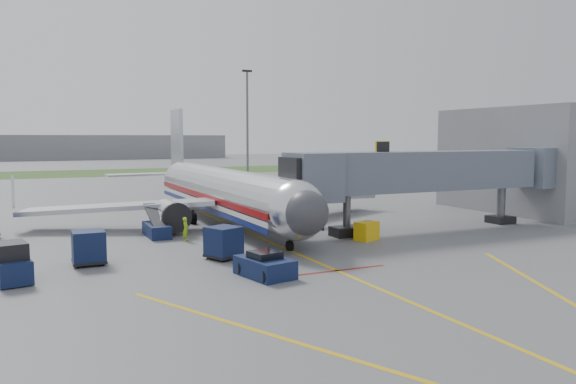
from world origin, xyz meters
name	(u,v)px	position (x,y,z in m)	size (l,w,h in m)	color
ground	(304,257)	(0.00, 0.00, 0.00)	(400.00, 400.00, 0.00)	#565659
grass_strip	(108,173)	(0.00, 90.00, 0.01)	(300.00, 25.00, 0.01)	#2D4C1E
apron_markings	(372,286)	(0.00, -7.40, 0.00)	(21.52, 50.00, 0.01)	gold
airliner	(223,191)	(0.00, 15.25, 2.65)	(32.10, 35.67, 10.25)	silver
jet_bridge	(424,172)	(12.86, 5.00, 4.47)	(25.30, 4.00, 6.90)	slate
terminal	(532,160)	(30.00, 10.00, 5.00)	(10.00, 16.00, 10.00)	slate
light_mast_right	(247,119)	(25.00, 75.00, 10.78)	(2.00, 0.44, 20.40)	#595B60
distant_terminal	(43,147)	(-10.00, 170.00, 4.00)	(120.00, 14.00, 8.00)	slate
pushback_tug	(265,266)	(-4.00, -3.50, 0.55)	(2.55, 3.50, 1.32)	#0D1E3D
baggage_tug	(11,265)	(-15.83, 0.70, 0.89)	(2.02, 3.11, 2.01)	#0D1E3D
baggage_cart_a	(224,242)	(-4.56, 1.49, 0.97)	(2.33, 2.33, 1.91)	#0D1E3D
baggage_cart_c	(89,247)	(-11.97, 3.18, 0.98)	(1.79, 1.79, 1.93)	#0D1E3D
belt_loader	(156,229)	(-6.59, 10.76, 0.54)	(1.45, 4.44, 2.16)	#0D1E3D
ground_power_cart	(367,231)	(6.42, 3.00, 0.64)	(1.91, 1.61, 1.30)	#EBB40D
ramp_worker	(186,229)	(-5.13, 8.03, 0.83)	(0.61, 0.40, 1.66)	#91C917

